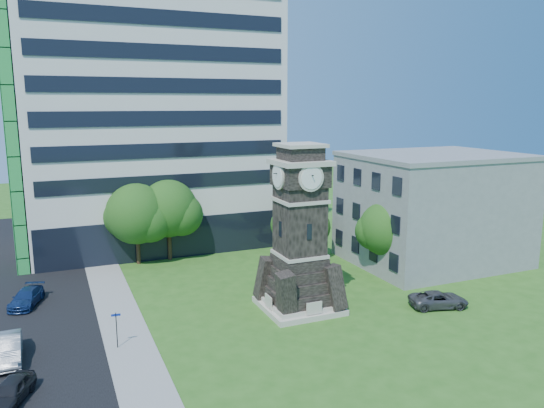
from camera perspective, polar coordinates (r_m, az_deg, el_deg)
name	(u,v)px	position (r m, az deg, el deg)	size (l,w,h in m)	color
ground	(272,325)	(37.37, 0.03, -12.86)	(160.00, 160.00, 0.00)	#2C5F1B
sidewalk	(121,319)	(39.65, -15.97, -11.82)	(3.00, 70.00, 0.06)	gray
clock_tower	(300,239)	(38.54, 2.98, -3.82)	(5.40, 5.40, 12.22)	beige
office_tall	(149,111)	(58.25, -13.09, 9.76)	(26.20, 15.11, 28.60)	silver
office_low	(433,208)	(52.61, 16.89, -0.40)	(15.20, 12.20, 10.40)	gray
car_street_south	(11,391)	(31.48, -26.27, -17.62)	(1.43, 3.55, 1.21)	black
car_street_mid	(7,349)	(35.97, -26.59, -13.79)	(1.54, 4.41, 1.45)	#979B9E
car_street_north	(26,298)	(44.47, -24.90, -9.13)	(1.70, 4.17, 1.21)	navy
car_east_lot	(439,299)	(42.00, 17.49, -9.77)	(2.00, 4.33, 1.20)	#45464A
park_bench	(309,303)	(39.62, 4.00, -10.63)	(1.98, 0.53, 1.02)	black
street_sign	(116,326)	(34.88, -16.39, -12.50)	(0.56, 0.06, 2.34)	black
tree_nw	(137,216)	(51.11, -14.28, -1.23)	(6.29, 5.72, 7.69)	#332114
tree_nc	(169,210)	(51.79, -11.00, -0.69)	(6.11, 5.55, 7.84)	#332114
tree_ne	(300,224)	(51.27, 3.04, -2.18)	(5.52, 5.02, 6.15)	#332114
tree_east	(387,231)	(47.39, 12.22, -2.81)	(5.24, 4.77, 6.60)	#332114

